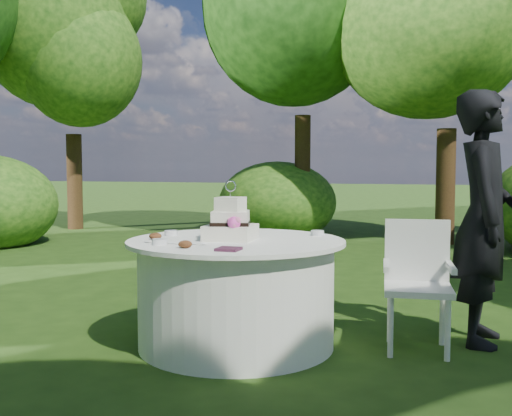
# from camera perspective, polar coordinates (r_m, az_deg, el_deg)

# --- Properties ---
(ground) EXTENTS (80.00, 80.00, 0.00)m
(ground) POSITION_cam_1_polar(r_m,az_deg,el_deg) (4.45, -1.88, -12.90)
(ground) COLOR #1E390F
(ground) RESTS_ON ground
(napkins) EXTENTS (0.14, 0.14, 0.02)m
(napkins) POSITION_cam_1_polar(r_m,az_deg,el_deg) (3.74, -2.63, -3.93)
(napkins) COLOR #461E34
(napkins) RESTS_ON table
(feather_plume) EXTENTS (0.48, 0.07, 0.01)m
(feather_plume) POSITION_cam_1_polar(r_m,az_deg,el_deg) (4.09, -7.74, -3.31)
(feather_plume) COLOR white
(feather_plume) RESTS_ON table
(guest) EXTENTS (0.47, 0.69, 1.84)m
(guest) POSITION_cam_1_polar(r_m,az_deg,el_deg) (4.65, 20.89, -0.86)
(guest) COLOR black
(guest) RESTS_ON ground
(table) EXTENTS (1.56, 1.56, 0.77)m
(table) POSITION_cam_1_polar(r_m,az_deg,el_deg) (4.36, -1.89, -8.01)
(table) COLOR white
(table) RESTS_ON ground
(cake) EXTENTS (0.36, 0.36, 0.43)m
(cake) POSITION_cam_1_polar(r_m,az_deg,el_deg) (4.27, -2.42, -1.53)
(cake) COLOR white
(cake) RESTS_ON table
(chair) EXTENTS (0.52, 0.50, 0.91)m
(chair) POSITION_cam_1_polar(r_m,az_deg,el_deg) (4.42, 15.12, -6.21)
(chair) COLOR silver
(chair) RESTS_ON ground
(votives) EXTENTS (1.15, 0.95, 0.04)m
(votives) POSITION_cam_1_polar(r_m,az_deg,el_deg) (4.47, -3.65, -2.49)
(votives) COLOR silver
(votives) RESTS_ON table
(petal_cups) EXTENTS (0.48, 0.43, 0.05)m
(petal_cups) POSITION_cam_1_polar(r_m,az_deg,el_deg) (4.11, -8.25, -3.02)
(petal_cups) COLOR #562D16
(petal_cups) RESTS_ON table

